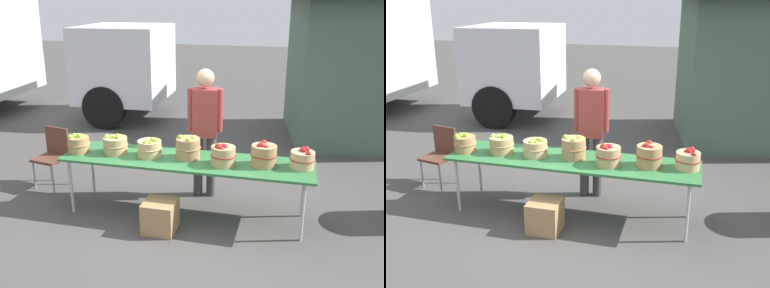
{
  "view_description": "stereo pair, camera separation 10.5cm",
  "coord_description": "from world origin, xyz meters",
  "views": [
    {
      "loc": [
        1.29,
        -4.85,
        2.65
      ],
      "look_at": [
        0.0,
        0.3,
        0.85
      ],
      "focal_mm": 40.85,
      "sensor_mm": 36.0,
      "label": 1
    },
    {
      "loc": [
        1.39,
        -4.82,
        2.65
      ],
      "look_at": [
        0.0,
        0.3,
        0.85
      ],
      "focal_mm": 40.85,
      "sensor_mm": 36.0,
      "label": 2
    }
  ],
  "objects": [
    {
      "name": "folding_chair",
      "position": [
        -2.1,
        0.42,
        0.51
      ],
      "size": [
        0.47,
        0.47,
        0.86
      ],
      "rotation": [
        0.0,
        0.0,
        6.1
      ],
      "color": "brown",
      "rests_on": "ground"
    },
    {
      "name": "ground_plane",
      "position": [
        0.0,
        0.0,
        0.0
      ],
      "size": [
        40.0,
        40.0,
        0.0
      ],
      "primitive_type": "plane",
      "color": "#474442"
    },
    {
      "name": "produce_crate",
      "position": [
        -0.19,
        -0.47,
        0.19
      ],
      "size": [
        0.38,
        0.38,
        0.38
      ],
      "primitive_type": "cube",
      "color": "#A87F51",
      "rests_on": "ground"
    },
    {
      "name": "apple_basket_red_2",
      "position": [
        1.38,
        0.06,
        0.86
      ],
      "size": [
        0.3,
        0.3,
        0.26
      ],
      "color": "tan",
      "rests_on": "market_table"
    },
    {
      "name": "apple_basket_green_1",
      "position": [
        -0.93,
        -0.0,
        0.87
      ],
      "size": [
        0.32,
        0.32,
        0.26
      ],
      "color": "tan",
      "rests_on": "market_table"
    },
    {
      "name": "apple_basket_green_0",
      "position": [
        -1.41,
        -0.08,
        0.86
      ],
      "size": [
        0.29,
        0.29,
        0.26
      ],
      "color": "#A87F51",
      "rests_on": "market_table"
    },
    {
      "name": "apple_basket_green_3",
      "position": [
        0.01,
        0.04,
        0.89
      ],
      "size": [
        0.32,
        0.32,
        0.3
      ],
      "color": "#A87F51",
      "rests_on": "market_table"
    },
    {
      "name": "food_kiosk",
      "position": [
        2.64,
        4.01,
        1.38
      ],
      "size": [
        3.9,
        3.4,
        2.74
      ],
      "rotation": [
        0.0,
        0.0,
        0.15
      ],
      "color": "#47604C",
      "rests_on": "ground"
    },
    {
      "name": "apple_basket_red_1",
      "position": [
        0.94,
        0.02,
        0.88
      ],
      "size": [
        0.32,
        0.32,
        0.3
      ],
      "color": "#A87F51",
      "rests_on": "market_table"
    },
    {
      "name": "apple_basket_green_2",
      "position": [
        -0.47,
        -0.0,
        0.86
      ],
      "size": [
        0.32,
        0.32,
        0.25
      ],
      "color": "tan",
      "rests_on": "market_table"
    },
    {
      "name": "vendor_adult",
      "position": [
        0.1,
        0.62,
        1.04
      ],
      "size": [
        0.47,
        0.28,
        1.77
      ],
      "rotation": [
        0.0,
        0.0,
        3.28
      ],
      "color": "#3F3F3F",
      "rests_on": "ground"
    },
    {
      "name": "market_table",
      "position": [
        0.0,
        0.0,
        0.72
      ],
      "size": [
        3.1,
        0.76,
        0.75
      ],
      "color": "#2D6B38",
      "rests_on": "ground"
    },
    {
      "name": "apple_basket_red_0",
      "position": [
        0.47,
        -0.08,
        0.88
      ],
      "size": [
        0.31,
        0.31,
        0.28
      ],
      "color": "tan",
      "rests_on": "market_table"
    }
  ]
}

